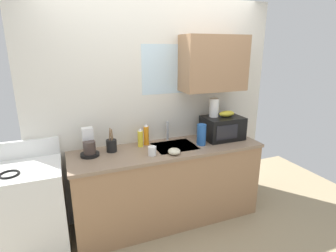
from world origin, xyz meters
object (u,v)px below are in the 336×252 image
coffee_maker (89,145)px  small_bowl (174,151)px  dish_soap_bottle_orange (146,135)px  microwave (222,128)px  utensil_crock (112,145)px  paper_towel_roll (214,108)px  dish_soap_bottle_yellow (140,138)px  banana_bunch (227,114)px  cereal_canister (201,135)px  stove_range (33,210)px  mug_white (152,151)px

coffee_maker → small_bowl: 0.87m
dish_soap_bottle_orange → microwave: bearing=-8.4°
utensil_crock → paper_towel_roll: bearing=-0.9°
paper_towel_roll → dish_soap_bottle_orange: 0.86m
dish_soap_bottle_yellow → banana_bunch: bearing=-5.5°
coffee_maker → small_bowl: size_ratio=2.15×
paper_towel_roll → cereal_canister: (-0.24, -0.15, -0.26)m
dish_soap_bottle_yellow → cereal_canister: cereal_canister is taller
coffee_maker → dish_soap_bottle_yellow: (0.56, 0.04, -0.00)m
coffee_maker → cereal_canister: size_ratio=1.17×
utensil_crock → banana_bunch: bearing=-2.9°
banana_bunch → dish_soap_bottle_yellow: bearing=174.5°
microwave → coffee_maker: bearing=177.8°
microwave → cereal_canister: 0.35m
banana_bunch → utensil_crock: bearing=177.1°
dish_soap_bottle_yellow → microwave: bearing=-5.9°
stove_range → paper_towel_roll: paper_towel_roll is taller
cereal_canister → small_bowl: size_ratio=1.85×
stove_range → cereal_canister: bearing=-1.7°
cereal_canister → dish_soap_bottle_orange: bearing=158.0°
microwave → paper_towel_roll: bearing=152.6°
utensil_crock → small_bowl: utensil_crock is taller
stove_range → microwave: size_ratio=2.35×
stove_range → utensil_crock: 0.97m
paper_towel_roll → cereal_canister: 0.38m
microwave → coffee_maker: size_ratio=1.64×
coffee_maker → small_bowl: coffee_maker is taller
coffee_maker → dish_soap_bottle_yellow: coffee_maker is taller
paper_towel_roll → banana_bunch: bearing=-18.4°
banana_bunch → utensil_crock: size_ratio=0.76×
dish_soap_bottle_orange → cereal_canister: dish_soap_bottle_orange is taller
banana_bunch → small_bowl: banana_bunch is taller
microwave → paper_towel_roll: size_ratio=2.09×
banana_bunch → mug_white: size_ratio=2.11×
dish_soap_bottle_yellow → cereal_canister: 0.69m
stove_range → mug_white: (1.18, -0.14, 0.49)m
banana_bunch → coffee_maker: 1.62m
mug_white → cereal_canister: bearing=8.3°
dish_soap_bottle_orange → cereal_canister: bearing=-22.0°
coffee_maker → dish_soap_bottle_yellow: 0.56m
utensil_crock → small_bowl: (0.59, -0.32, -0.04)m
stove_range → coffee_maker: (0.58, 0.10, 0.55)m
banana_bunch → small_bowl: (-0.79, -0.25, -0.27)m
utensil_crock → mug_white: bearing=-35.4°
utensil_crock → dish_soap_bottle_yellow: bearing=5.6°
microwave → dish_soap_bottle_yellow: bearing=174.1°
cereal_canister → small_bowl: 0.43m
banana_bunch → paper_towel_roll: paper_towel_roll is taller
paper_towel_roll → utensil_crock: (-1.22, 0.02, -0.31)m
mug_white → microwave: bearing=11.1°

